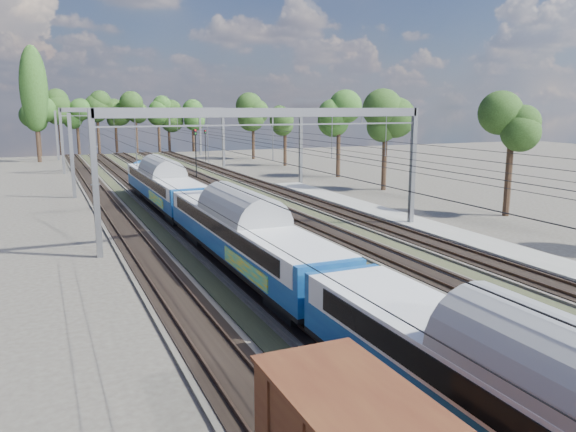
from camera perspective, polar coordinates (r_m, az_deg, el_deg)
name	(u,v)px	position (r m, az deg, el deg)	size (l,w,h in m)	color
track_bed	(212,205)	(52.92, -7.70, 1.16)	(21.00, 130.00, 0.34)	#47423A
platform	(514,253)	(37.52, 21.94, -3.54)	(3.00, 70.00, 0.30)	gray
catenary	(193,133)	(59.72, -9.63, 8.30)	(25.65, 130.00, 9.00)	slate
tree_belt	(172,114)	(97.37, -11.65, 10.07)	(40.30, 100.92, 11.52)	black
poplar	(34,90)	(103.17, -24.41, 11.61)	(4.40, 4.40, 19.04)	black
emu_train	(245,227)	(30.63, -4.43, -1.07)	(3.09, 65.37, 4.52)	black
worker	(172,169)	(77.82, -11.73, 4.74)	(0.65, 0.42, 1.77)	black
signal_near	(196,148)	(72.54, -9.36, 6.88)	(0.44, 0.40, 6.36)	black
signal_far	(205,142)	(96.70, -8.39, 7.50)	(0.37, 0.35, 5.30)	black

